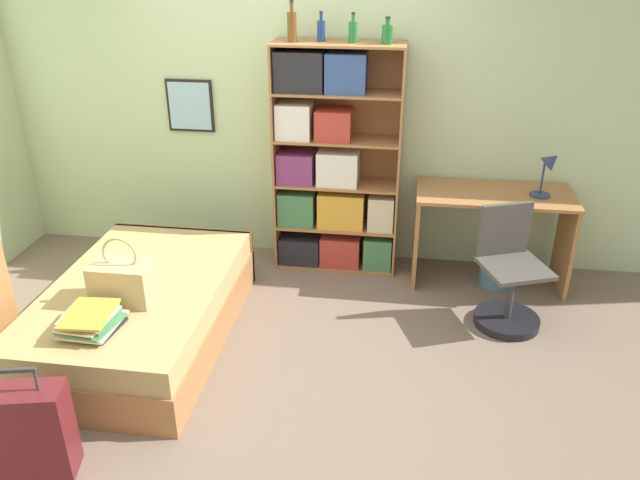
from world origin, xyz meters
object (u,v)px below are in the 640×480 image
at_px(desk_chair, 508,287).
at_px(bottle_green, 292,26).
at_px(bottle_clear, 353,31).
at_px(book_stack_on_bed, 91,320).
at_px(desk_lamp, 549,167).
at_px(bed, 142,310).
at_px(bookcase, 330,171).
at_px(desk, 492,221).
at_px(waste_bin, 497,272).
at_px(handbag, 124,281).
at_px(bottle_blue, 387,34).
at_px(suitcase, 22,432).
at_px(bottle_brown, 321,30).

bearing_deg(desk_chair, bottle_green, 157.60).
bearing_deg(desk_chair, bottle_clear, 149.99).
bearing_deg(bottle_green, book_stack_on_bed, -116.04).
bearing_deg(desk_lamp, bed, -157.67).
xyz_separation_m(bookcase, desk_chair, (1.36, -0.70, -0.55)).
xyz_separation_m(desk, desk_lamp, (0.35, -0.02, 0.46)).
distance_m(bookcase, desk_lamp, 1.65).
distance_m(bed, desk_lamp, 3.08).
bearing_deg(waste_bin, desk_chair, -90.61).
distance_m(handbag, desk_chair, 2.60).
relative_size(bottle_blue, desk, 0.16).
height_order(suitcase, desk_lamp, desk_lamp).
distance_m(desk_chair, waste_bin, 0.56).
xyz_separation_m(bottle_clear, desk, (1.12, -0.10, -1.37)).
height_order(book_stack_on_bed, bottle_green, bottle_green).
bearing_deg(bed, bookcase, 48.27).
xyz_separation_m(bottle_brown, desk, (1.35, -0.13, -1.37)).
relative_size(desk, desk_lamp, 3.24).
xyz_separation_m(desk_lamp, waste_bin, (-0.27, -0.04, -0.88)).
relative_size(bottle_blue, desk_lamp, 0.51).
height_order(bottle_brown, desk, bottle_brown).
distance_m(handbag, bottle_brown, 2.25).
xyz_separation_m(handbag, desk, (2.38, 1.37, -0.04)).
bearing_deg(bottle_green, bed, -124.25).
bearing_deg(bed, book_stack_on_bed, -93.96).
xyz_separation_m(handbag, waste_bin, (2.47, 1.32, -0.46)).
relative_size(handbag, bottle_brown, 2.05).
relative_size(handbag, bookcase, 0.24).
relative_size(bottle_green, waste_bin, 1.08).
bearing_deg(desk, waste_bin, -33.19).
xyz_separation_m(bookcase, bottle_blue, (0.41, -0.02, 1.05)).
bearing_deg(desk, suitcase, -136.31).
height_order(book_stack_on_bed, suitcase, suitcase).
bearing_deg(suitcase, bottle_clear, 60.91).
relative_size(handbag, bottle_clear, 2.05).
distance_m(bed, bottle_clear, 2.45).
height_order(bookcase, bottle_brown, bottle_brown).
bearing_deg(bookcase, bottle_clear, -1.73).
height_order(suitcase, bottle_green, bottle_green).
relative_size(suitcase, bottle_clear, 3.11).
bearing_deg(desk_chair, bottle_blue, 144.54).
bearing_deg(bed, desk_chair, 12.70).
height_order(handbag, desk_lamp, desk_lamp).
bearing_deg(suitcase, handbag, 82.95).
bearing_deg(desk_lamp, book_stack_on_bed, -148.72).
distance_m(suitcase, desk_chair, 3.16).
bearing_deg(desk, bed, -154.37).
bearing_deg(bookcase, handbag, -126.74).
xyz_separation_m(bottle_brown, bottle_clear, (0.23, -0.03, -0.00)).
bearing_deg(bottle_green, desk_chair, -22.40).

